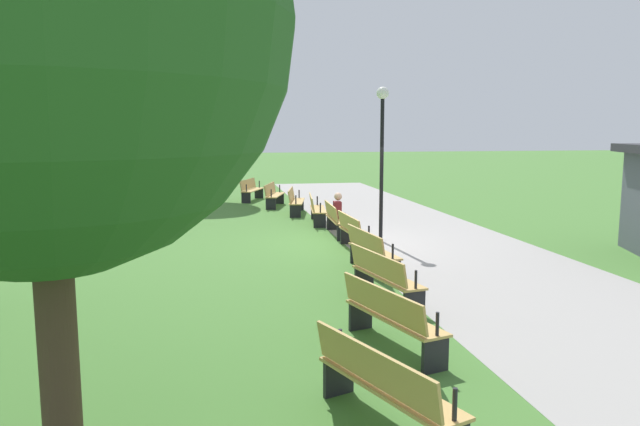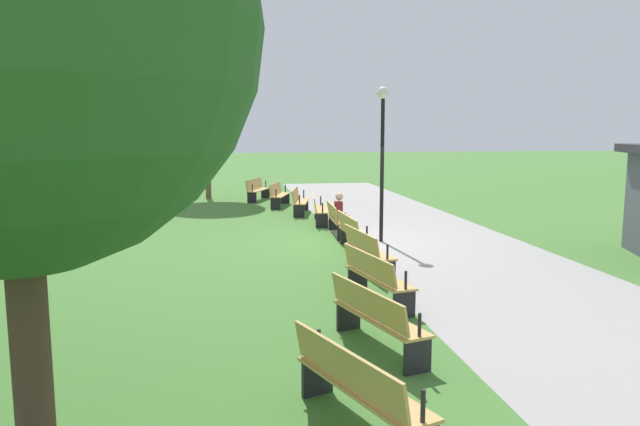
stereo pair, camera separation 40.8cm
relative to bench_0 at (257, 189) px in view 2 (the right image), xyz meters
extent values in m
plane|color=#477A33|center=(9.74, 1.89, -0.48)|extent=(120.00, 120.00, 0.00)
cube|color=#A39E99|center=(9.74, 4.12, -0.47)|extent=(34.09, 4.75, 0.01)
cube|color=tan|center=(0.03, 0.07, -0.03)|extent=(1.94, 1.10, 0.04)
cube|color=tan|center=(-0.05, -0.12, 0.21)|extent=(1.82, 0.79, 0.40)
cube|color=black|center=(-0.81, 0.39, -0.26)|extent=(0.19, 0.37, 0.43)
cylinder|color=black|center=(-0.80, 0.41, 0.13)|extent=(0.06, 0.06, 0.30)
cube|color=black|center=(0.86, -0.26, -0.26)|extent=(0.19, 0.37, 0.43)
cylinder|color=black|center=(0.87, -0.24, 0.13)|extent=(0.06, 0.06, 0.30)
cube|color=tan|center=(2.11, 0.78, -0.03)|extent=(1.96, 0.97, 0.04)
cube|color=tan|center=(2.06, 0.59, 0.21)|extent=(1.86, 0.64, 0.40)
cube|color=black|center=(1.26, 1.04, -0.26)|extent=(0.16, 0.38, 0.43)
cylinder|color=black|center=(1.26, 1.06, 0.13)|extent=(0.05, 0.05, 0.30)
cube|color=black|center=(2.97, 0.53, -0.26)|extent=(0.16, 0.38, 0.43)
cylinder|color=black|center=(2.98, 0.55, 0.13)|extent=(0.05, 0.05, 0.30)
cube|color=tan|center=(4.26, 1.32, -0.03)|extent=(1.96, 0.82, 0.04)
cube|color=tan|center=(4.21, 1.13, 0.21)|extent=(1.89, 0.49, 0.40)
cube|color=black|center=(3.38, 1.51, -0.26)|extent=(0.14, 0.38, 0.43)
cylinder|color=black|center=(3.38, 1.53, 0.13)|extent=(0.05, 0.05, 0.30)
cube|color=black|center=(5.13, 1.14, -0.26)|extent=(0.14, 0.38, 0.43)
cylinder|color=black|center=(5.14, 1.16, 0.13)|extent=(0.05, 0.05, 0.30)
cube|color=tan|center=(6.43, 1.69, -0.03)|extent=(1.95, 0.67, 0.04)
cube|color=tan|center=(6.41, 1.49, 0.21)|extent=(1.91, 0.34, 0.40)
cube|color=black|center=(5.55, 1.80, -0.26)|extent=(0.11, 0.38, 0.43)
cylinder|color=black|center=(5.55, 1.82, 0.13)|extent=(0.05, 0.05, 0.30)
cube|color=black|center=(7.32, 1.58, -0.26)|extent=(0.11, 0.38, 0.43)
cylinder|color=black|center=(7.32, 1.60, 0.13)|extent=(0.05, 0.05, 0.30)
cube|color=tan|center=(8.63, 1.87, -0.03)|extent=(1.93, 0.52, 0.04)
cube|color=tan|center=(8.63, 1.67, 0.21)|extent=(1.91, 0.18, 0.40)
cube|color=black|center=(7.74, 1.90, -0.26)|extent=(0.08, 0.38, 0.43)
cylinder|color=black|center=(7.74, 1.92, 0.13)|extent=(0.05, 0.05, 0.30)
cube|color=black|center=(9.53, 1.83, -0.26)|extent=(0.08, 0.38, 0.43)
cylinder|color=black|center=(9.53, 1.85, 0.13)|extent=(0.05, 0.05, 0.30)
cube|color=tan|center=(10.84, 1.87, -0.03)|extent=(1.93, 0.52, 0.04)
cube|color=tan|center=(10.85, 1.67, 0.21)|extent=(1.91, 0.18, 0.40)
cube|color=black|center=(9.95, 1.83, -0.26)|extent=(0.08, 0.38, 0.43)
cylinder|color=black|center=(9.95, 1.85, 0.13)|extent=(0.05, 0.05, 0.30)
cube|color=black|center=(11.74, 1.90, -0.26)|extent=(0.08, 0.38, 0.43)
cylinder|color=black|center=(11.74, 1.92, 0.13)|extent=(0.05, 0.05, 0.30)
cube|color=tan|center=(13.04, 1.69, -0.03)|extent=(1.95, 0.67, 0.04)
cube|color=tan|center=(13.07, 1.49, 0.21)|extent=(1.91, 0.34, 0.40)
cube|color=black|center=(12.16, 1.58, -0.26)|extent=(0.11, 0.38, 0.43)
cylinder|color=black|center=(12.15, 1.60, 0.13)|extent=(0.05, 0.05, 0.30)
cube|color=black|center=(13.93, 1.80, -0.26)|extent=(0.11, 0.38, 0.43)
cylinder|color=black|center=(13.93, 1.82, 0.13)|extent=(0.05, 0.05, 0.30)
cube|color=tan|center=(15.22, 1.32, -0.03)|extent=(1.96, 0.82, 0.04)
cube|color=tan|center=(15.26, 1.13, 0.21)|extent=(1.89, 0.49, 0.40)
cube|color=black|center=(14.35, 1.14, -0.26)|extent=(0.14, 0.38, 0.43)
cylinder|color=black|center=(14.34, 1.16, 0.13)|extent=(0.05, 0.05, 0.30)
cube|color=black|center=(16.10, 1.51, -0.26)|extent=(0.14, 0.38, 0.43)
cylinder|color=black|center=(16.09, 1.53, 0.13)|extent=(0.05, 0.05, 0.30)
cube|color=tan|center=(17.36, 0.78, -0.03)|extent=(1.96, 0.97, 0.04)
cube|color=tan|center=(17.42, 0.59, 0.21)|extent=(1.86, 0.64, 0.40)
cube|color=black|center=(16.50, 0.53, -0.26)|extent=(0.16, 0.38, 0.43)
cylinder|color=black|center=(16.50, 0.55, 0.13)|extent=(0.05, 0.05, 0.30)
cube|color=black|center=(18.22, 1.04, -0.26)|extent=(0.16, 0.38, 0.43)
cylinder|color=black|center=(18.21, 1.06, 0.13)|extent=(0.05, 0.05, 0.30)
cube|color=tan|center=(19.45, 0.07, -0.03)|extent=(1.94, 1.10, 0.04)
cube|color=tan|center=(19.52, -0.12, 0.21)|extent=(1.82, 0.79, 0.40)
cube|color=black|center=(18.62, -0.26, -0.26)|extent=(0.19, 0.37, 0.43)
cylinder|color=black|center=(18.61, -0.24, 0.13)|extent=(0.06, 0.06, 0.30)
cylinder|color=black|center=(20.28, 0.41, 0.13)|extent=(0.06, 0.06, 0.30)
cube|color=maroon|center=(8.58, 1.85, 0.22)|extent=(0.33, 0.21, 0.50)
sphere|color=tan|center=(8.58, 1.87, 0.61)|extent=(0.22, 0.22, 0.22)
cylinder|color=#23232D|center=(8.50, 2.03, -0.05)|extent=(0.14, 0.37, 0.13)
cylinder|color=#23232D|center=(8.51, 2.21, -0.26)|extent=(0.11, 0.11, 0.43)
cylinder|color=#23232D|center=(8.68, 2.03, -0.05)|extent=(0.14, 0.37, 0.13)
cylinder|color=#23232D|center=(8.69, 2.21, -0.26)|extent=(0.11, 0.11, 0.43)
cylinder|color=#4C3828|center=(19.51, -2.97, 0.76)|extent=(0.34, 0.34, 2.47)
sphere|color=#285B23|center=(19.51, -2.97, 3.36)|extent=(4.23, 4.23, 4.23)
cylinder|color=brown|center=(-1.16, -2.04, 1.42)|extent=(0.24, 0.24, 3.79)
sphere|color=#285B23|center=(-1.16, -2.04, 4.54)|extent=(3.78, 3.78, 3.78)
cylinder|color=brown|center=(4.49, -5.62, 1.16)|extent=(0.28, 0.28, 3.27)
sphere|color=#4C3D1E|center=(4.49, -5.62, 3.73)|extent=(2.90, 2.90, 2.90)
cylinder|color=black|center=(9.74, 2.79, 1.39)|extent=(0.10, 0.10, 3.74)
sphere|color=white|center=(9.74, 2.79, 3.40)|extent=(0.32, 0.32, 0.32)
camera|label=1|loc=(24.87, -1.61, 2.49)|focal=33.61mm
camera|label=2|loc=(24.94, -1.21, 2.49)|focal=33.61mm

